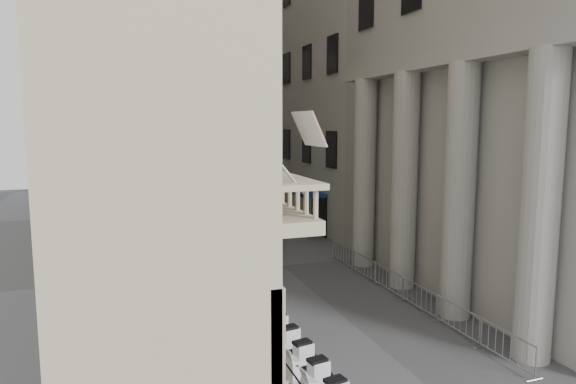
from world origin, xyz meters
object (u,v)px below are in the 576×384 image
object	(u,v)px
street_lamp	(211,166)
pedestrian_b	(233,210)
pedestrian_a	(274,232)
security_tent	(220,203)
info_kiosk	(215,257)

from	to	relation	value
street_lamp	pedestrian_b	world-z (taller)	street_lamp
street_lamp	pedestrian_b	bearing A→B (deg)	53.64
pedestrian_a	security_tent	bearing A→B (deg)	-38.87
security_tent	pedestrian_b	bearing A→B (deg)	69.68
info_kiosk	street_lamp	bearing A→B (deg)	170.64
info_kiosk	pedestrian_b	world-z (taller)	pedestrian_b
security_tent	pedestrian_a	size ratio (longest dim) A/B	2.19
security_tent	pedestrian_a	distance (m)	4.00
info_kiosk	pedestrian_b	bearing A→B (deg)	68.70
security_tent	street_lamp	bearing A→B (deg)	-104.86
security_tent	pedestrian_a	xyz separation A→B (m)	(3.00, -2.03, -1.70)
pedestrian_b	info_kiosk	bearing A→B (deg)	117.50
pedestrian_a	pedestrian_b	xyz separation A→B (m)	(-0.74, 8.11, 0.12)
street_lamp	info_kiosk	world-z (taller)	street_lamp
security_tent	info_kiosk	world-z (taller)	security_tent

